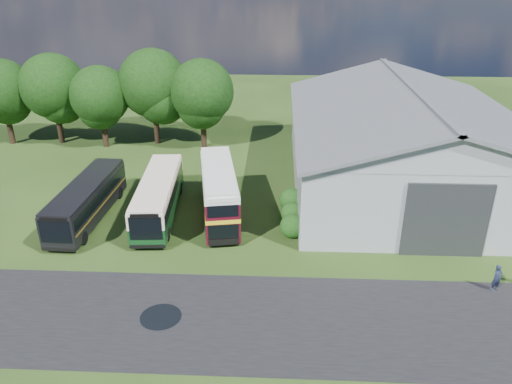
# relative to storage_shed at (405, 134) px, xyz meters

# --- Properties ---
(ground) EXTENTS (120.00, 120.00, 0.00)m
(ground) POSITION_rel_storage_shed_xyz_m (-15.00, -15.98, -4.17)
(ground) COLOR #1F3711
(ground) RESTS_ON ground
(asphalt_road) EXTENTS (60.00, 8.00, 0.02)m
(asphalt_road) POSITION_rel_storage_shed_xyz_m (-12.00, -18.98, -4.17)
(asphalt_road) COLOR black
(asphalt_road) RESTS_ON ground
(puddle) EXTENTS (2.20, 2.20, 0.01)m
(puddle) POSITION_rel_storage_shed_xyz_m (-16.50, -18.98, -4.17)
(puddle) COLOR black
(puddle) RESTS_ON ground
(storage_shed) EXTENTS (18.80, 24.80, 8.15)m
(storage_shed) POSITION_rel_storage_shed_xyz_m (0.00, 0.00, 0.00)
(storage_shed) COLOR gray
(storage_shed) RESTS_ON ground
(tree_far_left) EXTENTS (6.12, 6.12, 8.64)m
(tree_far_left) POSITION_rel_storage_shed_xyz_m (-38.00, 8.02, 1.40)
(tree_far_left) COLOR black
(tree_far_left) RESTS_ON ground
(tree_left_a) EXTENTS (6.46, 6.46, 9.12)m
(tree_left_a) POSITION_rel_storage_shed_xyz_m (-33.00, 8.52, 1.71)
(tree_left_a) COLOR black
(tree_left_a) RESTS_ON ground
(tree_left_b) EXTENTS (5.78, 5.78, 8.16)m
(tree_left_b) POSITION_rel_storage_shed_xyz_m (-28.00, 7.52, 1.09)
(tree_left_b) COLOR black
(tree_left_b) RESTS_ON ground
(tree_mid) EXTENTS (6.80, 6.80, 9.60)m
(tree_mid) POSITION_rel_storage_shed_xyz_m (-23.00, 8.82, 2.02)
(tree_mid) COLOR black
(tree_mid) RESTS_ON ground
(tree_right_a) EXTENTS (6.26, 6.26, 8.83)m
(tree_right_a) POSITION_rel_storage_shed_xyz_m (-18.00, 7.82, 1.52)
(tree_right_a) COLOR black
(tree_right_a) RESTS_ON ground
(shrub_front) EXTENTS (1.70, 1.70, 1.70)m
(shrub_front) POSITION_rel_storage_shed_xyz_m (-9.40, -9.98, -4.17)
(shrub_front) COLOR #194714
(shrub_front) RESTS_ON ground
(shrub_mid) EXTENTS (1.60, 1.60, 1.60)m
(shrub_mid) POSITION_rel_storage_shed_xyz_m (-9.40, -7.98, -4.17)
(shrub_mid) COLOR #194714
(shrub_mid) RESTS_ON ground
(shrub_back) EXTENTS (1.80, 1.80, 1.80)m
(shrub_back) POSITION_rel_storage_shed_xyz_m (-9.40, -5.98, -4.17)
(shrub_back) COLOR #194714
(shrub_back) RESTS_ON ground
(bus_green_single) EXTENTS (3.15, 10.61, 2.89)m
(bus_green_single) POSITION_rel_storage_shed_xyz_m (-19.13, -7.39, -2.63)
(bus_green_single) COLOR black
(bus_green_single) RESTS_ON ground
(bus_maroon_double) EXTENTS (3.84, 9.32, 3.89)m
(bus_maroon_double) POSITION_rel_storage_shed_xyz_m (-14.68, -7.46, -2.22)
(bus_maroon_double) COLOR black
(bus_maroon_double) RESTS_ON ground
(bus_dark_single) EXTENTS (2.72, 10.23, 2.80)m
(bus_dark_single) POSITION_rel_storage_shed_xyz_m (-24.15, -8.15, -2.68)
(bus_dark_single) COLOR black
(bus_dark_single) RESTS_ON ground
(visitor_a) EXTENTS (0.70, 0.59, 1.65)m
(visitor_a) POSITION_rel_storage_shed_xyz_m (2.02, -15.75, -3.34)
(visitor_a) COLOR #1A2239
(visitor_a) RESTS_ON ground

